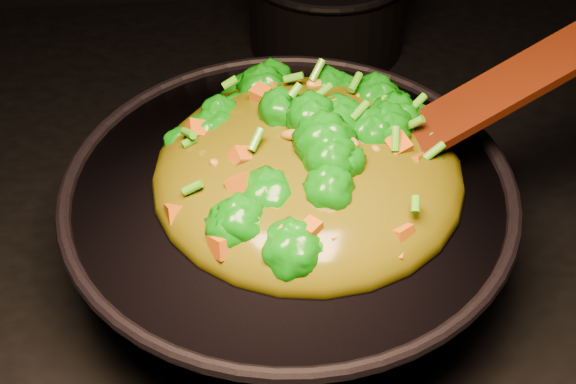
{
  "coord_description": "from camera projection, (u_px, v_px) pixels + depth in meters",
  "views": [
    {
      "loc": [
        -0.14,
        -0.6,
        1.5
      ],
      "look_at": [
        -0.09,
        -0.07,
        1.0
      ],
      "focal_mm": 50.0,
      "sensor_mm": 36.0,
      "label": 1
    }
  ],
  "objects": [
    {
      "name": "wok",
      "position": [
        289.0,
        231.0,
        0.75
      ],
      "size": [
        0.44,
        0.44,
        0.11
      ],
      "primitive_type": null,
      "rotation": [
        0.0,
        0.0,
        0.11
      ],
      "color": "black",
      "rests_on": "stovetop"
    },
    {
      "name": "stir_fry",
      "position": [
        309.0,
        138.0,
        0.69
      ],
      "size": [
        0.37,
        0.37,
        0.1
      ],
      "primitive_type": null,
      "rotation": [
        0.0,
        0.0,
        -0.42
      ],
      "color": "#0C6C07",
      "rests_on": "wok"
    },
    {
      "name": "spatula",
      "position": [
        470.0,
        108.0,
        0.71
      ],
      "size": [
        0.31,
        0.13,
        0.13
      ],
      "primitive_type": "cube",
      "rotation": [
        0.0,
        -0.38,
        0.27
      ],
      "color": "#351704",
      "rests_on": "wok"
    },
    {
      "name": "back_pot",
      "position": [
        328.0,
        6.0,
        1.05
      ],
      "size": [
        0.22,
        0.22,
        0.12
      ],
      "primitive_type": "cylinder",
      "rotation": [
        0.0,
        0.0,
        0.11
      ],
      "color": "black",
      "rests_on": "stovetop"
    }
  ]
}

